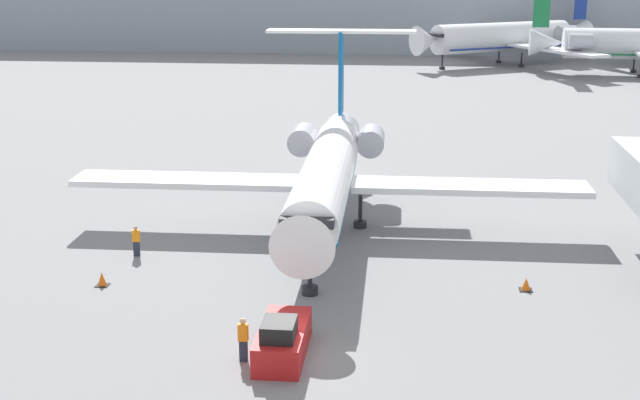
% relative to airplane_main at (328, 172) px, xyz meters
% --- Properties ---
extents(ground_plane, '(600.00, 600.00, 0.00)m').
position_rel_airplane_main_xyz_m(ground_plane, '(0.16, -17.75, -3.53)').
color(ground_plane, slate).
extents(terminal_building, '(180.00, 16.80, 12.49)m').
position_rel_airplane_main_xyz_m(terminal_building, '(0.16, 102.25, 2.75)').
color(terminal_building, '#8C939E').
rests_on(terminal_building, ground).
extents(airplane_main, '(30.14, 26.42, 10.73)m').
position_rel_airplane_main_xyz_m(airplane_main, '(0.00, 0.00, 0.00)').
color(airplane_main, white).
rests_on(airplane_main, ground).
extents(pushback_tug, '(1.87, 4.68, 1.92)m').
position_rel_airplane_main_xyz_m(pushback_tug, '(-0.22, -17.24, -2.80)').
color(pushback_tug, '#B21919').
rests_on(pushback_tug, ground).
extents(worker_near_tug, '(0.40, 0.26, 1.87)m').
position_rel_airplane_main_xyz_m(worker_near_tug, '(-1.71, -17.90, -2.53)').
color(worker_near_tug, '#232838').
rests_on(worker_near_tug, ground).
extents(worker_by_wing, '(0.40, 0.24, 1.68)m').
position_rel_airplane_main_xyz_m(worker_by_wing, '(-9.83, -5.73, -2.65)').
color(worker_by_wing, '#232838').
rests_on(worker_by_wing, ground).
extents(traffic_cone_left, '(0.62, 0.62, 0.70)m').
position_rel_airplane_main_xyz_m(traffic_cone_left, '(-10.18, -10.30, -3.19)').
color(traffic_cone_left, black).
rests_on(traffic_cone_left, ground).
extents(traffic_cone_right, '(0.63, 0.63, 0.62)m').
position_rel_airplane_main_xyz_m(traffic_cone_right, '(10.51, -8.83, -3.23)').
color(traffic_cone_right, black).
rests_on(traffic_cone_right, ground).
extents(airplane_parked_far_left, '(28.52, 34.72, 11.30)m').
position_rel_airplane_main_xyz_m(airplane_parked_far_left, '(18.28, 82.04, 0.58)').
color(airplane_parked_far_left, white).
rests_on(airplane_parked_far_left, ground).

